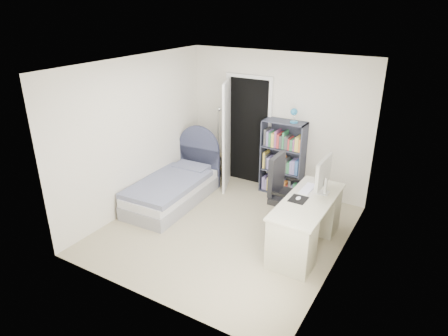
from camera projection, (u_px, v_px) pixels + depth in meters
The scene contains 8 objects.
room_shell at pixel (226, 154), 5.69m from camera, with size 3.50×3.70×2.60m.
door at pixel (234, 132), 7.33m from camera, with size 0.92×0.78×2.06m.
bed at pixel (174, 188), 6.95m from camera, with size 0.96×1.91×1.15m.
nightstand at pixel (211, 159), 7.93m from camera, with size 0.36×0.36×0.55m.
floor_lamp at pixel (219, 149), 7.83m from camera, with size 0.20×0.20×1.43m.
bookcase at pixel (283, 160), 7.13m from camera, with size 0.76×0.33×1.61m.
desk at pixel (307, 221), 5.60m from camera, with size 0.62×1.55×1.27m.
office_chair at pixel (285, 190), 5.96m from camera, with size 0.61×0.62×1.19m.
Camera 1 is at (2.68, -4.59, 3.29)m, focal length 32.00 mm.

